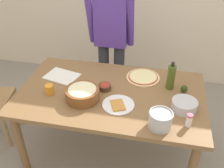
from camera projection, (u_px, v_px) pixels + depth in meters
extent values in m
plane|color=gray|center=(111.00, 152.00, 2.64)|extent=(8.00, 8.00, 0.00)
cube|color=brown|center=(111.00, 94.00, 2.23)|extent=(1.60, 0.96, 0.04)
cylinder|color=brown|center=(21.00, 145.00, 2.24)|extent=(0.07, 0.07, 0.72)
cylinder|color=brown|center=(56.00, 93.00, 2.88)|extent=(0.07, 0.07, 0.72)
cylinder|color=brown|center=(187.00, 109.00, 2.64)|extent=(0.07, 0.07, 0.72)
cylinder|color=#2D2D38|center=(104.00, 76.00, 3.06)|extent=(0.12, 0.12, 0.85)
cylinder|color=#2D2D38|center=(119.00, 77.00, 3.03)|extent=(0.12, 0.12, 0.85)
cube|color=#56389E|center=(111.00, 19.00, 2.65)|extent=(0.34, 0.20, 0.55)
cylinder|color=#56389E|center=(90.00, 20.00, 2.65)|extent=(0.07, 0.21, 0.55)
cylinder|color=#56389E|center=(131.00, 23.00, 2.58)|extent=(0.07, 0.21, 0.55)
cylinder|color=#A37A4C|center=(6.00, 130.00, 2.58)|extent=(0.04, 0.04, 0.45)
cylinder|color=#A37A4C|center=(18.00, 108.00, 2.87)|extent=(0.04, 0.04, 0.45)
cylinder|color=beige|center=(143.00, 78.00, 2.39)|extent=(0.31, 0.31, 0.01)
cylinder|color=#B22D1E|center=(143.00, 77.00, 2.39)|extent=(0.27, 0.27, 0.00)
cylinder|color=beige|center=(143.00, 76.00, 2.39)|extent=(0.26, 0.26, 0.00)
cylinder|color=white|center=(118.00, 105.00, 2.06)|extent=(0.26, 0.26, 0.01)
cube|color=#CC8438|center=(118.00, 105.00, 2.04)|extent=(0.15, 0.17, 0.01)
cylinder|color=brown|center=(83.00, 94.00, 2.10)|extent=(0.28, 0.28, 0.10)
ellipsoid|color=beige|center=(82.00, 90.00, 2.08)|extent=(0.25, 0.25, 0.05)
cylinder|color=#B7B7BC|center=(184.00, 105.00, 2.00)|extent=(0.20, 0.20, 0.08)
cylinder|color=#4C2D1E|center=(105.00, 87.00, 2.24)|extent=(0.11, 0.11, 0.04)
ellipsoid|color=#9E3323|center=(105.00, 86.00, 2.23)|extent=(0.10, 0.10, 0.05)
cylinder|color=#47561E|center=(171.00, 77.00, 2.21)|extent=(0.07, 0.07, 0.22)
cylinder|color=black|center=(173.00, 64.00, 2.13)|extent=(0.03, 0.03, 0.04)
cylinder|color=#B7B7BC|center=(160.00, 120.00, 1.83)|extent=(0.17, 0.17, 0.12)
torus|color=#A5A5AD|center=(161.00, 113.00, 1.79)|extent=(0.17, 0.17, 0.01)
cylinder|color=orange|center=(50.00, 89.00, 2.17)|extent=(0.07, 0.07, 0.08)
cylinder|color=white|center=(189.00, 121.00, 1.84)|extent=(0.04, 0.04, 0.09)
cylinder|color=#D84C66|center=(190.00, 116.00, 1.81)|extent=(0.04, 0.04, 0.02)
cube|color=white|center=(62.00, 76.00, 2.41)|extent=(0.34, 0.29, 0.01)
ellipsoid|color=#2D4219|center=(184.00, 89.00, 2.19)|extent=(0.06, 0.06, 0.07)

